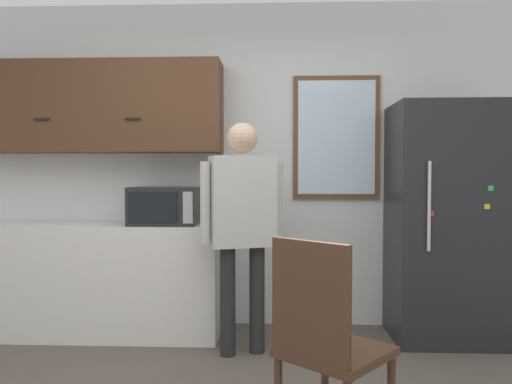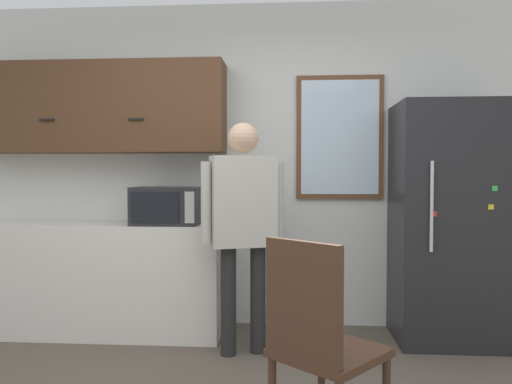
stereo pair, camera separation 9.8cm
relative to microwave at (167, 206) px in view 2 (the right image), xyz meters
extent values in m
cube|color=silver|center=(0.55, 0.40, 0.32)|extent=(6.00, 0.06, 2.70)
cube|color=silver|center=(-0.61, 0.06, -0.59)|extent=(2.07, 0.61, 0.88)
cube|color=#51331E|center=(-0.61, 0.20, 0.79)|extent=(2.07, 0.34, 0.73)
cube|color=black|center=(-0.97, 0.01, 0.68)|extent=(0.12, 0.01, 0.01)
cube|color=black|center=(-0.25, 0.01, 0.68)|extent=(0.12, 0.01, 0.01)
cube|color=#232326|center=(0.00, 0.00, 0.00)|extent=(0.51, 0.37, 0.29)
cube|color=black|center=(-0.05, -0.19, 0.00)|extent=(0.36, 0.01, 0.23)
cube|color=#B2B2B2|center=(0.22, -0.19, 0.00)|extent=(0.07, 0.01, 0.23)
cylinder|color=black|center=(0.53, -0.38, -0.64)|extent=(0.11, 0.11, 0.77)
cylinder|color=black|center=(0.73, -0.31, -0.64)|extent=(0.11, 0.11, 0.77)
cube|color=beige|center=(0.63, -0.35, 0.06)|extent=(0.49, 0.35, 0.63)
sphere|color=#D8AD8C|center=(0.63, -0.35, 0.50)|extent=(0.22, 0.22, 0.22)
cylinder|color=beige|center=(0.38, -0.43, 0.05)|extent=(0.07, 0.07, 0.57)
cylinder|color=beige|center=(0.88, -0.26, 0.05)|extent=(0.07, 0.07, 0.57)
cube|color=#232326|center=(2.16, 0.04, -0.12)|extent=(0.80, 0.63, 1.81)
cylinder|color=silver|center=(1.94, -0.30, 0.02)|extent=(0.02, 0.02, 0.63)
cube|color=yellow|center=(2.35, -0.28, 0.02)|extent=(0.04, 0.01, 0.04)
cube|color=green|center=(2.37, -0.28, 0.15)|extent=(0.04, 0.01, 0.04)
cube|color=red|center=(1.96, -0.28, -0.03)|extent=(0.04, 0.01, 0.04)
cube|color=#472D1E|center=(1.15, -1.48, -0.60)|extent=(0.63, 0.63, 0.04)
cylinder|color=#472D1E|center=(1.13, -1.20, -0.82)|extent=(0.04, 0.04, 0.41)
cube|color=#472D1E|center=(1.02, -1.63, -0.31)|extent=(0.34, 0.30, 0.53)
cube|color=brown|center=(1.37, 0.36, 0.55)|extent=(0.72, 0.04, 1.02)
cube|color=silver|center=(1.37, 0.33, 0.55)|extent=(0.64, 0.01, 0.94)
camera|label=1|loc=(0.87, -3.84, 0.25)|focal=35.00mm
camera|label=2|loc=(0.97, -3.83, 0.25)|focal=35.00mm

